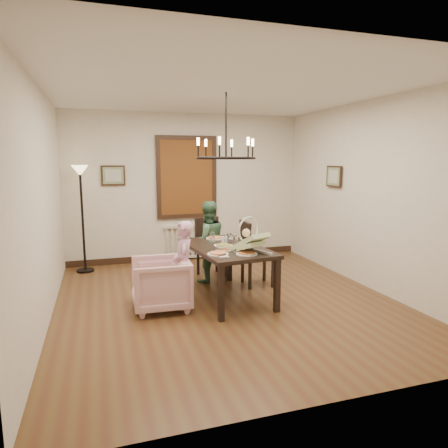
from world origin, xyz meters
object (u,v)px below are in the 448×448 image
chair_right (258,253)px  floor_lamp (83,220)px  chair_far (212,247)px  elderly_woman (184,272)px  seated_man (208,249)px  dining_table (226,252)px  armchair (161,284)px  baby_bouncer (250,241)px  drinking_glass (235,241)px

chair_right → floor_lamp: floor_lamp is taller
chair_far → elderly_woman: chair_far is taller
seated_man → floor_lamp: 2.27m
dining_table → armchair: 0.99m
elderly_woman → floor_lamp: bearing=-137.1°
seated_man → baby_bouncer: seated_man is taller
elderly_woman → baby_bouncer: baby_bouncer is taller
armchair → floor_lamp: (-1.00, 2.17, 0.56)m
elderly_woman → chair_far: bearing=162.7°
baby_bouncer → drinking_glass: size_ratio=3.33×
chair_right → seated_man: size_ratio=0.95×
dining_table → chair_far: bearing=78.1°
dining_table → armchair: (-0.93, -0.13, -0.32)m
armchair → seated_man: bearing=139.9°
chair_far → baby_bouncer: (0.05, -1.60, 0.42)m
elderly_woman → seated_man: (0.60, 1.01, 0.06)m
chair_far → drinking_glass: chair_far is taller
chair_far → dining_table: bearing=-106.2°
armchair → elderly_woman: size_ratio=0.78×
chair_far → chair_right: size_ratio=0.96×
chair_right → seated_man: 0.80m
elderly_woman → seated_man: size_ratio=0.89×
drinking_glass → chair_far: bearing=90.7°
baby_bouncer → seated_man: bearing=77.0°
elderly_woman → drinking_glass: size_ratio=6.45×
elderly_woman → drinking_glass: 0.85m
dining_table → drinking_glass: size_ratio=11.33×
baby_bouncer → elderly_woman: bearing=137.8°
seated_man → floor_lamp: (-1.89, 1.21, 0.36)m
seated_man → chair_right: bearing=143.0°
chair_far → elderly_woman: bearing=-130.5°
dining_table → chair_right: bearing=27.0°
armchair → seated_man: size_ratio=0.69×
baby_bouncer → floor_lamp: bearing=107.9°
floor_lamp → chair_right: bearing=-32.1°
dining_table → baby_bouncer: (0.16, -0.48, 0.25)m
armchair → drinking_glass: size_ratio=5.01×
chair_right → baby_bouncer: 1.10m
chair_far → floor_lamp: (-2.04, 0.92, 0.41)m
armchair → seated_man: (0.89, 0.96, 0.20)m
drinking_glass → floor_lamp: (-2.06, 2.07, 0.08)m
chair_far → baby_bouncer: baby_bouncer is taller
chair_far → drinking_glass: 1.19m
armchair → baby_bouncer: bearing=75.1°
chair_right → drinking_glass: size_ratio=6.90×
dining_table → seated_man: (-0.04, 0.83, -0.12)m
seated_man → floor_lamp: bearing=-39.0°
elderly_woman → drinking_glass: elderly_woman is taller
chair_right → armchair: size_ratio=1.38×
seated_man → drinking_glass: 0.92m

